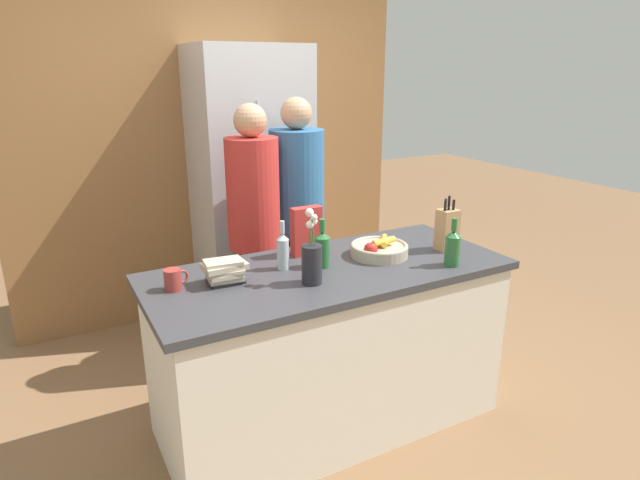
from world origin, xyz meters
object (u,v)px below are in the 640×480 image
bottle_vinegar (453,247)px  book_stack (224,271)px  fruit_bowl (379,249)px  coffee_mug (174,280)px  knife_block (447,229)px  bottle_oil (322,248)px  person_at_sink (254,225)px  flower_vase (312,260)px  person_in_blue (298,214)px  bottle_wine (283,250)px  refrigerator (252,189)px  cereal_box (306,231)px

bottle_vinegar → book_stack: bearing=163.1°
fruit_bowl → coffee_mug: (-1.08, 0.07, 0.01)m
fruit_bowl → knife_block: 0.40m
bottle_oil → knife_block: bearing=-7.6°
knife_block → bottle_oil: knife_block is taller
bottle_oil → person_at_sink: (-0.08, 0.72, -0.05)m
coffee_mug → book_stack: book_stack is taller
coffee_mug → book_stack: bearing=-8.2°
flower_vase → person_in_blue: size_ratio=0.21×
book_stack → bottle_vinegar: 1.15m
bottle_oil → bottle_wine: size_ratio=1.00×
knife_block → book_stack: knife_block is taller
person_in_blue → knife_block: bearing=-80.9°
fruit_bowl → bottle_oil: size_ratio=1.23×
refrigerator → knife_block: size_ratio=6.59×
coffee_mug → bottle_wine: bearing=0.3°
bottle_wine → person_at_sink: (0.11, 0.65, -0.05)m
bottle_oil → bottle_vinegar: 0.66m
flower_vase → book_stack: (-0.36, 0.20, -0.06)m
bottle_vinegar → person_in_blue: 1.16m
cereal_box → knife_block: bearing=-22.8°
coffee_mug → person_at_sink: person_at_sink is taller
knife_block → bottle_wine: 0.93m
flower_vase → coffee_mug: (-0.59, 0.23, -0.07)m
knife_block → refrigerator: bearing=110.3°
cereal_box → bottle_oil: size_ratio=1.05×
fruit_bowl → flower_vase: bearing=-161.9°
flower_vase → cereal_box: flower_vase is taller
bottle_oil → bottle_wine: 0.20m
person_at_sink → flower_vase: bearing=-79.6°
refrigerator → coffee_mug: 1.62m
fruit_bowl → cereal_box: cereal_box is taller
bottle_vinegar → person_at_sink: bearing=123.2°
refrigerator → bottle_oil: size_ratio=8.04×
bottle_wine → flower_vase: bearing=-80.4°
fruit_bowl → coffee_mug: bearing=176.3°
refrigerator → bottle_wine: 1.38m
flower_vase → person_at_sink: (0.07, 0.89, -0.07)m
person_at_sink → bottle_oil: bearing=-69.0°
bottle_oil → bottle_wine: (-0.19, 0.07, -0.00)m
fruit_bowl → bottle_wine: bottle_wine is taller
bottle_wine → person_at_sink: 0.67m
cereal_box → bottle_vinegar: (0.57, -0.51, -0.03)m
bottle_vinegar → flower_vase: bearing=169.7°
coffee_mug → bottle_wine: 0.55m
cereal_box → person_at_sink: (-0.09, 0.52, -0.09)m
knife_block → person_at_sink: size_ratio=0.18×
bottle_vinegar → person_at_sink: size_ratio=0.15×
bottle_vinegar → bottle_wine: bearing=154.6°
refrigerator → bottle_wine: size_ratio=8.06×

